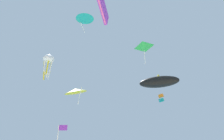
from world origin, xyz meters
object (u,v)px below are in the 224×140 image
object	(u,v)px
kite_parafoil_purple	(101,1)
kite_delta_teal	(85,18)
kite_box_orange	(161,98)
kite_diamond_green	(144,48)
kite_delta_yellow	(76,91)
kite_octopus_white	(48,60)
kite_inflatable_black	(159,82)

from	to	relation	value
kite_parafoil_purple	kite_delta_teal	bearing A→B (deg)	33.41
kite_parafoil_purple	kite_box_orange	world-z (taller)	kite_parafoil_purple
kite_diamond_green	kite_delta_yellow	distance (m)	17.94
kite_delta_teal	kite_delta_yellow	xyz separation A→B (m)	(-2.93, 12.31, -10.63)
kite_octopus_white	kite_diamond_green	distance (m)	19.66
kite_inflatable_black	kite_parafoil_purple	bearing A→B (deg)	-102.32
kite_octopus_white	kite_box_orange	size ratio (longest dim) A/B	2.73
kite_box_orange	kite_delta_yellow	size ratio (longest dim) A/B	0.28
kite_delta_yellow	kite_inflatable_black	bearing A→B (deg)	-144.51
kite_diamond_green	kite_inflatable_black	bearing A→B (deg)	18.75
kite_box_orange	kite_inflatable_black	xyz separation A→B (m)	(-1.89, -6.05, 1.89)
kite_delta_teal	kite_delta_yellow	distance (m)	16.53
kite_parafoil_purple	kite_diamond_green	bearing A→B (deg)	-15.52
kite_delta_teal	kite_box_orange	bearing A→B (deg)	103.21
kite_octopus_white	kite_inflatable_black	world-z (taller)	kite_octopus_white
kite_diamond_green	kite_parafoil_purple	xyz separation A→B (m)	(-7.98, -13.74, -0.96)
kite_box_orange	kite_delta_yellow	bearing A→B (deg)	75.18
kite_diamond_green	kite_box_orange	distance (m)	13.14
kite_delta_teal	kite_inflatable_black	distance (m)	19.06
kite_octopus_white	kite_inflatable_black	bearing A→B (deg)	134.18
kite_parafoil_purple	kite_delta_yellow	bearing A→B (deg)	30.48
kite_octopus_white	kite_parafoil_purple	size ratio (longest dim) A/B	0.88
kite_parafoil_purple	kite_delta_yellow	world-z (taller)	kite_parafoil_purple
kite_box_orange	kite_delta_yellow	world-z (taller)	kite_delta_yellow
kite_delta_teal	kite_octopus_white	world-z (taller)	kite_delta_teal
kite_inflatable_black	kite_octopus_white	bearing A→B (deg)	-158.51
kite_octopus_white	kite_diamond_green	bearing A→B (deg)	124.90
kite_diamond_green	kite_parafoil_purple	bearing A→B (deg)	-146.33
kite_delta_teal	kite_inflatable_black	xyz separation A→B (m)	(14.60, 6.83, -10.18)
kite_parafoil_purple	kite_box_orange	size ratio (longest dim) A/B	3.12
kite_delta_yellow	kite_octopus_white	bearing A→B (deg)	101.13
kite_octopus_white	kite_box_orange	xyz separation A→B (m)	(24.45, 6.20, -6.39)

